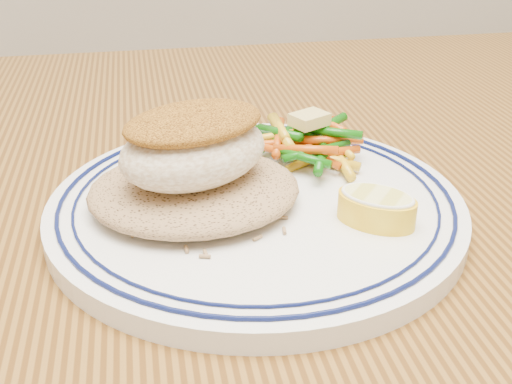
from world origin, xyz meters
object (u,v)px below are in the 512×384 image
(fish_fillet, at_px, (194,144))
(lemon_wedge, at_px, (377,206))
(dining_table, at_px, (288,296))
(plate, at_px, (256,205))
(vegetable_pile, at_px, (305,143))
(rice_pilaf, at_px, (194,186))

(fish_fillet, xyz_separation_m, lemon_wedge, (0.11, -0.04, -0.04))
(dining_table, relative_size, plate, 5.12)
(dining_table, xyz_separation_m, lemon_wedge, (0.04, -0.08, 0.12))
(fish_fillet, distance_m, lemon_wedge, 0.13)
(plate, relative_size, vegetable_pile, 2.73)
(rice_pilaf, relative_size, vegetable_pile, 1.36)
(fish_fillet, bearing_deg, plate, 8.45)
(rice_pilaf, height_order, lemon_wedge, rice_pilaf)
(fish_fillet, bearing_deg, rice_pilaf, 95.66)
(dining_table, xyz_separation_m, plate, (-0.03, -0.03, 0.11))
(vegetable_pile, bearing_deg, lemon_wedge, -79.09)
(plate, relative_size, rice_pilaf, 2.01)
(rice_pilaf, distance_m, vegetable_pile, 0.11)
(rice_pilaf, distance_m, fish_fillet, 0.03)
(lemon_wedge, bearing_deg, rice_pilaf, 157.40)
(dining_table, bearing_deg, rice_pilaf, -157.75)
(vegetable_pile, bearing_deg, fish_fillet, -144.80)
(dining_table, relative_size, vegetable_pile, 13.99)
(dining_table, xyz_separation_m, fish_fillet, (-0.08, -0.04, 0.16))
(plate, height_order, lemon_wedge, lemon_wedge)
(rice_pilaf, bearing_deg, vegetable_pile, 32.35)
(lemon_wedge, bearing_deg, plate, 146.18)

